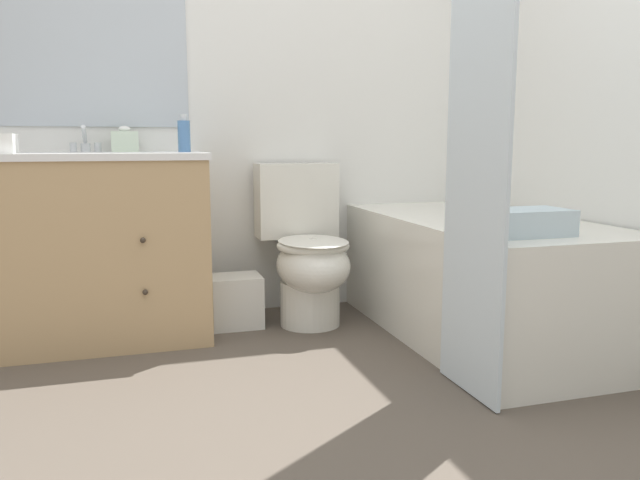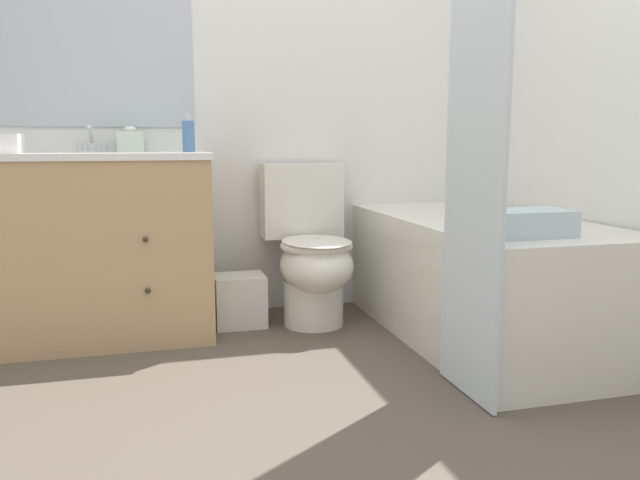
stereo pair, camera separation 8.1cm
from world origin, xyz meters
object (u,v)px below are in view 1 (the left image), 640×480
Objects in this scene: sink_faucet at (85,144)px; tissue_box at (125,141)px; vanity_cabinet at (88,246)px; toilet at (307,251)px; bath_towel_folded at (522,222)px; bathtub at (478,277)px; soap_dispenser at (184,135)px; wastebasket at (236,301)px.

sink_faucet is 0.18m from tissue_box.
toilet is (1.02, -0.03, -0.07)m from vanity_cabinet.
sink_faucet reaches higher than bath_towel_folded.
vanity_cabinet reaches higher than toilet.
bath_towel_folded is (-0.15, -0.52, 0.32)m from bathtub.
tissue_box reaches higher than bathtub.
tissue_box reaches higher than vanity_cabinet.
soap_dispenser is (0.27, -0.13, 0.03)m from tissue_box.
bath_towel_folded is at bearing -47.70° from wastebasket.
bath_towel_folded is (1.13, -1.03, -0.33)m from soap_dispenser.
tissue_box is at bearing -7.28° from sink_faucet.
sink_faucet reaches higher than vanity_cabinet.
bathtub is 8.73× the size of soap_dispenser.
sink_faucet reaches higher than toilet.
sink_faucet is 0.81× the size of soap_dispenser.
toilet is at bearing -1.74° from vanity_cabinet.
tissue_box is (-0.49, 0.17, 0.78)m from wastebasket.
toilet is at bearing -5.80° from wastebasket.
sink_faucet is 0.56× the size of wastebasket.
bathtub is at bearing -21.81° from soap_dispenser.
soap_dispenser is at bearing 173.19° from toilet.
sink_faucet is at bearing 160.52° from soap_dispenser.
toilet is at bearing 119.88° from bath_towel_folded.
bath_towel_folded is at bearing -39.90° from tissue_box.
vanity_cabinet is 6.05× the size of soap_dispenser.
wastebasket is 1.72× the size of tissue_box.
bath_towel_folded is (0.91, -1.00, 0.48)m from wastebasket.
bath_towel_folded is (1.58, -1.19, -0.28)m from sink_faucet.
wastebasket is at bearing 0.44° from vanity_cabinet.
toilet is 2.25× the size of bath_towel_folded.
tissue_box is at bearing 157.30° from bathtub.
toilet is at bearing -6.81° from soap_dispenser.
bath_towel_folded is at bearing -32.28° from vanity_cabinet.
bathtub is at bearing -32.28° from toilet.
bath_towel_folded reaches higher than wastebasket.
soap_dispenser is 0.49× the size of bath_towel_folded.
vanity_cabinet reaches higher than bathtub.
vanity_cabinet is at bearing -179.56° from wastebasket.
tissue_box is at bearing 166.43° from toilet.
wastebasket is (-1.06, 0.48, -0.16)m from bathtub.
wastebasket is 0.93m from tissue_box.
wastebasket is (-0.36, 0.04, -0.24)m from toilet.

